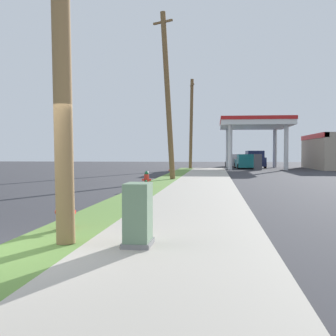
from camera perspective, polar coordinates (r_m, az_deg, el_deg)
name	(u,v)px	position (r m, az deg, el deg)	size (l,w,h in m)	color
grass_verge	(28,255)	(7.34, -17.79, -10.80)	(1.40, 80.00, 0.12)	#5B8438
sidewalk_slab	(173,259)	(6.76, 0.72, -11.81)	(3.20, 80.00, 0.12)	#A8A093
fire_hydrant_nearest	(65,213)	(9.21, -13.25, -5.74)	(0.42, 0.38, 0.74)	red
fire_hydrant_second	(147,180)	(19.82, -2.82, -1.61)	(0.42, 0.38, 0.74)	red
fire_hydrant_third	(172,171)	(30.98, 0.46, -0.34)	(0.42, 0.37, 0.74)	red
utility_pole_midground	(168,94)	(26.74, -0.05, 9.67)	(1.50, 0.98, 10.13)	brown
utility_pole_background	(191,123)	(44.90, 3.05, 5.85)	(0.65, 1.62, 9.09)	brown
utility_cabinet	(138,217)	(7.36, -3.94, -6.38)	(0.47, 0.70, 1.05)	slate
gas_station_canopy	(320,146)	(49.61, 19.23, 2.77)	(15.57, 11.18, 5.37)	silver
car_silver_by_near_pump	(233,161)	(55.33, 8.50, 0.92)	(1.98, 4.52, 1.57)	#BCBCC1
car_teal_by_far_pump	(245,162)	(48.40, 10.00, 0.77)	(2.14, 4.59, 1.57)	#197075
truck_navy_at_forecourt	(253,160)	(51.76, 11.08, 1.05)	(2.57, 5.56, 1.97)	navy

